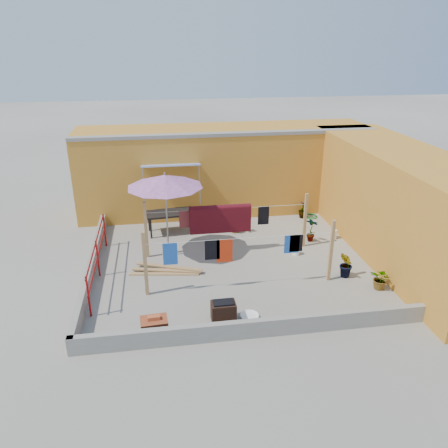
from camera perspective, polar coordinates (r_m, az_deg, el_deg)
The scene contains 21 objects.
ground at distance 13.22m, azimuth 1.02°, elevation -5.09°, with size 80.00×80.00×0.00m, color #9E998E.
wall_back at distance 17.01m, azimuth 0.03°, elevation 7.23°, with size 11.00×3.27×3.21m.
wall_right at distance 14.33m, azimuth 22.04°, elevation 2.44°, with size 2.40×9.00×3.20m, color #BE7829.
parapet_front at distance 10.12m, azimuth 4.55°, elevation -13.39°, with size 8.30×0.16×0.44m, color gray.
parapet_left at distance 13.12m, azimuth -16.90°, elevation -5.30°, with size 0.16×7.30×0.44m, color gray.
red_railing at distance 12.69m, azimuth -16.24°, elevation -3.68°, with size 0.05×4.20×1.10m.
clothesline_rig at distance 13.20m, azimuth -0.15°, elevation 0.05°, with size 5.09×2.35×1.80m.
patio_umbrella at distance 12.84m, azimuth -7.73°, elevation 5.52°, with size 2.31×2.31×2.69m.
outdoor_table at distance 15.11m, azimuth -7.07°, elevation 1.29°, with size 1.69×0.97×0.76m.
brick_stack at distance 10.23m, azimuth -9.08°, elevation -13.17°, with size 0.63×0.48×0.53m.
lumber_pile at distance 12.78m, azimuth -7.49°, elevation -6.01°, with size 2.11×0.90×0.13m.
brazier at distance 10.57m, azimuth -0.07°, elevation -11.33°, with size 0.58×0.39×0.52m.
white_basin at distance 10.80m, azimuth 3.34°, elevation -11.91°, with size 0.48×0.48×0.08m.
water_jug_a at distance 13.82m, azimuth 9.38°, elevation -3.42°, with size 0.21×0.21×0.33m.
water_jug_b at distance 15.20m, azimuth 14.11°, elevation -1.30°, with size 0.22×0.22×0.35m.
green_hose at distance 16.90m, azimuth 11.26°, elevation 1.02°, with size 0.51×0.51×0.07m.
plant_back_a at distance 15.19m, azimuth 1.57°, elevation 0.22°, with size 0.63×0.54×0.69m, color #1A5C1B.
plant_back_b at distance 16.69m, azimuth 10.30°, elevation 1.89°, with size 0.36×0.36×0.65m, color #1A5C1B.
plant_right_a at distance 14.71m, azimuth 11.34°, elevation -0.71°, with size 0.44×0.30×0.84m, color #1A5C1B.
plant_right_b at distance 12.73m, azimuth 15.69°, elevation -5.17°, with size 0.43×0.35×0.79m, color #1A5C1B.
plant_right_c at distance 12.49m, azimuth 19.83°, elevation -6.78°, with size 0.54×0.47×0.60m, color #1A5C1B.
Camera 1 is at (-2.02, -11.50, 6.19)m, focal length 35.00 mm.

